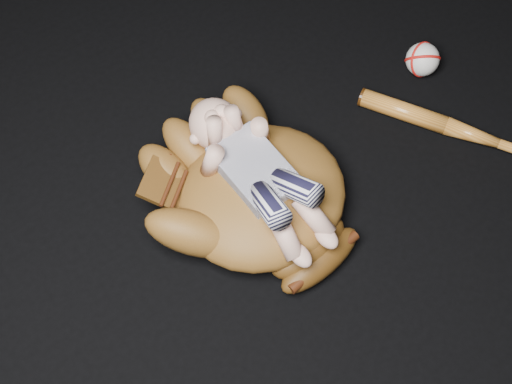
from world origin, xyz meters
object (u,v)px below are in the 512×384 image
(newborn_baby, at_px, (264,178))
(baseball_bat, at_px, (457,129))
(baseball, at_px, (423,59))
(baseball_glove, at_px, (262,191))

(newborn_baby, distance_m, baseball_bat, 0.46)
(baseball, bearing_deg, newborn_baby, -172.09)
(baseball_glove, xyz_separation_m, baseball, (0.50, 0.06, -0.04))
(baseball_glove, relative_size, newborn_baby, 1.27)
(baseball, bearing_deg, baseball_glove, -172.70)
(baseball_bat, xyz_separation_m, baseball, (0.06, 0.17, 0.02))
(baseball_glove, relative_size, baseball_bat, 1.13)
(baseball_glove, bearing_deg, baseball_bat, -17.91)
(newborn_baby, xyz_separation_m, baseball, (0.50, 0.07, -0.09))
(newborn_baby, bearing_deg, baseball, 8.83)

